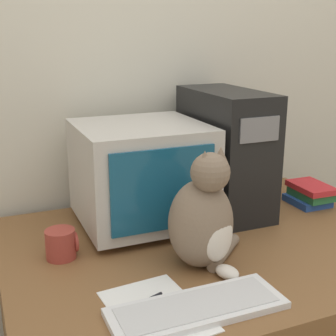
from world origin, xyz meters
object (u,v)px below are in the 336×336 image
object	(u,v)px
keyboard	(197,308)
mug	(61,244)
computer_tower	(225,151)
pen	(139,304)
crt_monitor	(141,174)
cat	(204,219)
book_stack	(310,194)

from	to	relation	value
keyboard	mug	xyz separation A→B (m)	(-0.26, 0.42, 0.04)
computer_tower	pen	xyz separation A→B (m)	(-0.53, -0.51, -0.23)
mug	crt_monitor	bearing A→B (deg)	25.86
cat	computer_tower	bearing A→B (deg)	34.14
cat	mug	world-z (taller)	cat
book_stack	pen	world-z (taller)	book_stack
book_stack	computer_tower	bearing A→B (deg)	165.19
computer_tower	mug	distance (m)	0.71
crt_monitor	computer_tower	size ratio (longest dim) A/B	0.93
crt_monitor	pen	bearing A→B (deg)	-110.55
pen	cat	bearing A→B (deg)	27.31
computer_tower	cat	world-z (taller)	computer_tower
book_stack	keyboard	bearing A→B (deg)	-146.17
keyboard	book_stack	world-z (taller)	book_stack
crt_monitor	book_stack	xyz separation A→B (m)	(0.69, -0.07, -0.15)
pen	mug	size ratio (longest dim) A/B	1.48
keyboard	pen	world-z (taller)	keyboard
crt_monitor	keyboard	size ratio (longest dim) A/B	0.96
computer_tower	cat	distance (m)	0.49
book_stack	cat	bearing A→B (deg)	-154.90
computer_tower	book_stack	size ratio (longest dim) A/B	2.46
cat	book_stack	size ratio (longest dim) A/B	1.92
pen	mug	bearing A→B (deg)	111.15
crt_monitor	pen	size ratio (longest dim) A/B	2.98
cat	pen	size ratio (longest dim) A/B	2.49
keyboard	book_stack	size ratio (longest dim) A/B	2.38
crt_monitor	cat	size ratio (longest dim) A/B	1.20
keyboard	cat	bearing A→B (deg)	59.88
pen	keyboard	bearing A→B (deg)	-33.00
mug	pen	bearing A→B (deg)	-68.85
computer_tower	book_stack	world-z (taller)	computer_tower
book_stack	crt_monitor	bearing A→B (deg)	174.17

